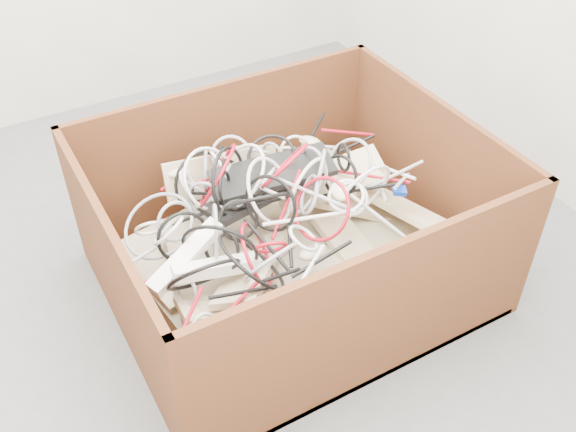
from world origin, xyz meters
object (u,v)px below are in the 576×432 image
power_strip_left (186,257)px  vga_plug (399,191)px  power_strip_right (216,267)px  cardboard_box (286,254)px

power_strip_left → vga_plug: size_ratio=6.41×
power_strip_left → power_strip_right: bearing=-63.7°
power_strip_right → vga_plug: bearing=7.2°
cardboard_box → vga_plug: size_ratio=27.63×
power_strip_left → vga_plug: (0.77, -0.04, -0.01)m
cardboard_box → power_strip_left: size_ratio=4.31×
cardboard_box → power_strip_right: 0.41m
power_strip_right → power_strip_left: bearing=142.9°
power_strip_left → vga_plug: power_strip_left is taller
power_strip_right → cardboard_box: bearing=29.0°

